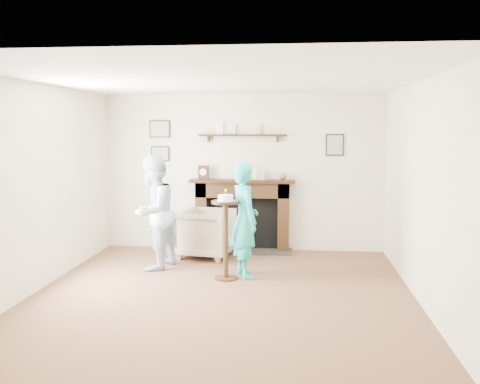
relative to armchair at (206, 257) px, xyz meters
name	(u,v)px	position (x,y,z in m)	size (l,w,h in m)	color
ground	(222,296)	(0.51, -1.90, 0.00)	(5.00, 5.00, 0.00)	brown
room_shell	(229,155)	(0.51, -1.21, 1.62)	(4.54, 5.02, 2.52)	beige
armchair	(206,257)	(0.00, 0.00, 0.00)	(0.79, 0.81, 0.74)	tan
man	(154,268)	(-0.61, -0.75, 0.00)	(0.77, 0.60, 1.59)	silver
woman	(245,276)	(0.69, -1.03, 0.00)	(0.56, 0.36, 1.52)	#21B4BC
pedestal_table	(226,224)	(0.46, -1.17, 0.73)	(0.37, 0.37, 1.18)	black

